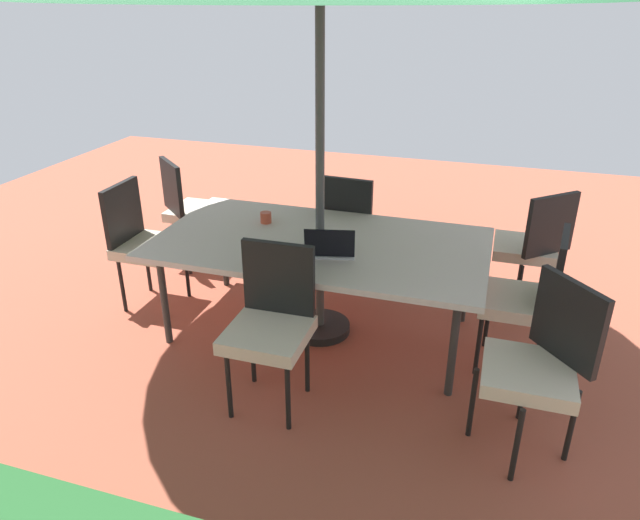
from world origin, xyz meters
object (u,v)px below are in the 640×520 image
Objects in this scene: chair_northwest at (539,361)px; laptop at (330,249)px; cup at (266,218)px; chair_south at (350,224)px; dining_table at (320,246)px; chair_west at (529,295)px; chair_east at (143,239)px; chair_southwest at (532,243)px; chair_southeast at (191,207)px; chair_north at (271,320)px.

laptop is (1.30, -0.58, 0.22)m from chair_northwest.
chair_south is at bearing -130.40° from cup.
chair_northwest reaches higher than laptop.
dining_table is 0.81m from chair_south.
chair_west is 1.00× the size of chair_south.
chair_east is 11.95× the size of cup.
chair_east is 2.96m from chair_southwest.
chair_east is 1.00× the size of chair_southwest.
chair_east reaches higher than dining_table.
chair_south is 11.95× the size of cup.
chair_west is at bearing -154.67° from chair_southeast.
cup is (1.88, -0.26, 0.21)m from chair_west.
cup is (0.50, 0.58, 0.21)m from chair_south.
chair_south is 1.03m from laptop.
laptop is at bearing -76.35° from chair_west.
dining_table is 1.64m from chair_northwest.
chair_west reaches higher than laptop.
chair_southeast is 2.12m from chair_north.
chair_south is at bearing -114.94° from chair_west.
chair_southwest is 1.41m from chair_south.
chair_southeast is at bearing 130.22° from chair_north.
chair_north is (-1.40, 1.59, 0.00)m from chair_southeast.
chair_southwest is at bearing -175.68° from chair_west.
laptop is at bearing 123.05° from dining_table.
laptop is 0.75m from cup.
chair_north is (0.05, 1.62, 0.00)m from chair_south.
chair_east is at bearing -146.10° from chair_northwest.
chair_northwest is 1.00× the size of chair_west.
chair_south is at bearing -41.86° from chair_southwest.
chair_south is 1.45m from chair_southeast.
chair_northwest is 11.95× the size of cup.
chair_southeast is (2.83, -0.81, 0.00)m from chair_west.
chair_east is 2.82m from chair_west.
chair_southwest is at bearing -74.77° from chair_east.
chair_east is at bearing -84.53° from chair_west.
chair_southwest and chair_southeast have the same top height.
cup is (0.49, -0.21, 0.08)m from dining_table.
dining_table is 0.83m from chair_north.
chair_south is 1.62m from chair_north.
laptop is at bearing 100.24° from chair_south.
cup is at bearing -78.00° from chair_east.
chair_west and chair_southeast have the same top height.
laptop is at bearing -4.25° from chair_southwest.
chair_south is 2.67× the size of laptop.
chair_northwest is at bearing 152.71° from cup.
chair_east is 0.77m from chair_southeast.
chair_southeast is at bearing -159.11° from chair_northwest.
chair_southeast is 1.12m from cup.
dining_table is at bearing 156.53° from cup.
chair_west is 1.63m from chair_north.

